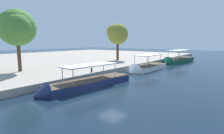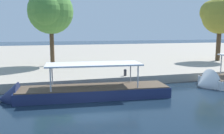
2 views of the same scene
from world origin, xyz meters
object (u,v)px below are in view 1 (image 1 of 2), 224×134
tree_0 (117,34)px  tree_1 (16,28)px  tour_boat_3 (145,68)px  tour_boat_4 (177,61)px  mooring_bollard_0 (92,70)px  tour_boat_2 (84,85)px

tree_0 → tree_1: (-23.59, 1.11, 0.07)m
tour_boat_3 → tree_1: (-17.88, 12.04, 7.17)m
tour_boat_3 → tour_boat_4: 17.22m
tour_boat_3 → tree_0: size_ratio=1.30×
tree_1 → tour_boat_3: bearing=-33.9°
tour_boat_4 → tree_1: size_ratio=1.57×
tree_1 → mooring_bollard_0: bearing=-52.9°
tour_boat_2 → tour_boat_3: 16.12m
tour_boat_4 → tree_1: bearing=-14.9°
tour_boat_4 → tree_0: bearing=-40.0°
mooring_bollard_0 → tree_1: tree_1 is taller
mooring_bollard_0 → tree_0: 19.61m
mooring_bollard_0 → tour_boat_4: bearing=-7.3°
mooring_bollard_0 → tree_1: bearing=127.1°
tour_boat_2 → tree_1: bearing=-76.4°
tour_boat_4 → mooring_bollard_0: bearing=-2.6°
tour_boat_3 → tour_boat_2: bearing=1.2°
tour_boat_2 → tree_1: tree_1 is taller
tour_boat_2 → mooring_bollard_0: bearing=-138.7°
tour_boat_3 → tour_boat_4: (17.21, -0.47, 0.09)m
tree_0 → tree_1: bearing=177.3°
tree_0 → tree_1: size_ratio=0.96×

